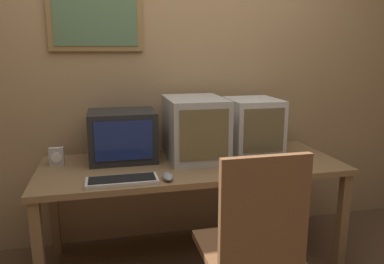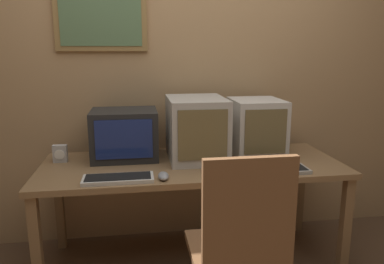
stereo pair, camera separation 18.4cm
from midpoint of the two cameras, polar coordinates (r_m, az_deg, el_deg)
name	(u,v)px [view 2 (the right image)]	position (r m, az deg, el deg)	size (l,w,h in m)	color
wall_back	(182,67)	(2.80, 0.32, 9.88)	(8.00, 0.08, 2.60)	tan
desk	(192,173)	(2.46, 2.15, -6.22)	(1.93, 0.75, 0.71)	olive
monitor_left	(125,134)	(2.54, -8.20, -0.37)	(0.43, 0.36, 0.33)	black
monitor_center	(196,128)	(2.50, 2.78, 0.54)	(0.37, 0.48, 0.41)	#B7B2A8
monitor_right	(256,127)	(2.66, 11.73, 0.74)	(0.34, 0.39, 0.39)	beige
keyboard_main	(118,178)	(2.14, -8.77, -7.04)	(0.40, 0.15, 0.03)	beige
keyboard_side	(273,170)	(2.34, 14.50, -5.64)	(0.43, 0.16, 0.03)	#A8A399
mouse_near_keyboard	(163,176)	(2.14, -1.92, -6.74)	(0.06, 0.12, 0.04)	gray
desk_clock	(60,154)	(2.56, -17.54, -3.17)	(0.09, 0.05, 0.11)	#B7B2AD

